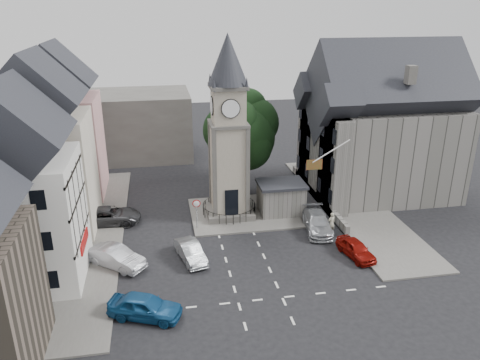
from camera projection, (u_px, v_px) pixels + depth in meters
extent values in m
plane|color=black|center=(245.00, 258.00, 36.18)|extent=(120.00, 120.00, 0.00)
cube|color=#595651|center=(87.00, 235.00, 39.62)|extent=(6.00, 30.00, 0.14)
cube|color=#595651|center=(351.00, 205.00, 45.48)|extent=(6.00, 26.00, 0.14)
cube|color=#595651|center=(245.00, 213.00, 43.76)|extent=(10.00, 8.00, 0.16)
cube|color=silver|center=(260.00, 300.00, 31.13)|extent=(20.00, 8.00, 0.01)
cube|color=#4C4944|center=(229.00, 211.00, 43.41)|extent=(4.20, 4.20, 0.70)
torus|color=black|center=(229.00, 204.00, 43.15)|extent=(4.86, 4.86, 0.06)
cube|color=gray|center=(229.00, 167.00, 41.85)|extent=(3.00, 3.00, 8.00)
cube|color=black|center=(231.00, 202.00, 41.52)|extent=(1.20, 0.25, 2.40)
cube|color=#4C4944|center=(228.00, 124.00, 40.42)|extent=(3.30, 3.30, 0.25)
cube|color=gray|center=(228.00, 105.00, 39.85)|extent=(2.70, 2.70, 3.20)
cylinder|color=white|center=(231.00, 109.00, 38.56)|extent=(1.50, 0.12, 1.50)
cube|color=#4C4944|center=(228.00, 86.00, 39.28)|extent=(3.10, 3.10, 0.30)
cone|color=black|center=(228.00, 59.00, 38.47)|extent=(3.40, 3.40, 4.20)
cube|color=#605F59|center=(281.00, 199.00, 43.36)|extent=(4.00, 3.00, 2.80)
cube|color=black|center=(281.00, 184.00, 42.81)|extent=(4.30, 3.30, 0.25)
cylinder|color=black|center=(241.00, 173.00, 47.67)|extent=(0.70, 0.70, 4.40)
cylinder|color=black|center=(197.00, 216.00, 40.27)|extent=(0.10, 0.10, 2.50)
cone|color=#A50C0C|center=(196.00, 204.00, 39.73)|extent=(0.70, 0.06, 0.70)
cone|color=white|center=(196.00, 204.00, 39.71)|extent=(0.54, 0.04, 0.54)
cube|color=#C98A8D|center=(63.00, 147.00, 46.55)|extent=(7.50, 7.00, 10.00)
cube|color=beige|center=(46.00, 175.00, 39.20)|extent=(7.50, 7.00, 10.00)
cube|color=silver|center=(23.00, 221.00, 32.03)|extent=(7.50, 7.00, 9.00)
cube|color=#4C4944|center=(110.00, 126.00, 58.52)|extent=(20.00, 10.00, 8.00)
cube|color=#605F59|center=(380.00, 150.00, 47.31)|extent=(14.00, 10.00, 9.00)
cube|color=#605F59|center=(334.00, 165.00, 43.08)|extent=(1.60, 4.40, 9.00)
cube|color=#605F59|center=(311.00, 143.00, 49.51)|extent=(1.60, 4.40, 9.00)
cube|color=#605F59|center=(317.00, 195.00, 46.73)|extent=(0.40, 16.00, 0.90)
cylinder|color=white|center=(331.00, 151.00, 38.67)|extent=(3.17, 0.10, 1.89)
plane|color=#B21414|center=(314.00, 165.00, 38.83)|extent=(1.40, 0.00, 1.40)
imported|color=navy|center=(145.00, 306.00, 29.15)|extent=(5.01, 3.46, 1.58)
imported|color=#ABADB3|center=(116.00, 257.00, 34.79)|extent=(4.70, 4.21, 1.55)
imported|color=#313134|center=(109.00, 216.00, 41.48)|extent=(5.70, 2.77, 1.56)
imported|color=#969A9E|center=(191.00, 252.00, 35.72)|extent=(2.45, 4.38, 1.37)
imported|color=#9A9DA2|center=(317.00, 222.00, 40.29)|extent=(2.84, 5.47, 1.52)
imported|color=maroon|center=(356.00, 249.00, 36.18)|extent=(2.31, 4.13, 1.33)
imported|color=#ABA78E|center=(331.00, 223.00, 39.73)|extent=(0.81, 0.65, 1.93)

